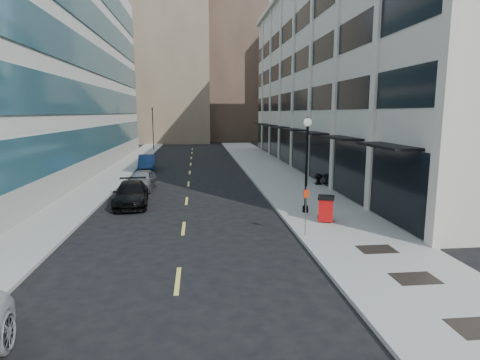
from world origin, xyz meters
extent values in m
plane|color=black|center=(0.00, 0.00, 0.00)|extent=(160.00, 160.00, 0.00)
cube|color=#99978B|center=(7.50, 20.00, 0.07)|extent=(5.00, 80.00, 0.15)
cube|color=#99978B|center=(-6.50, 20.00, 0.07)|extent=(3.00, 80.00, 0.15)
cube|color=#BDB0A0|center=(17.00, 27.00, 9.00)|extent=(14.00, 46.00, 18.00)
cube|color=black|center=(10.02, 27.00, 2.00)|extent=(0.18, 46.00, 3.60)
cube|color=black|center=(10.03, 27.00, 6.50)|extent=(0.12, 46.00, 1.80)
cube|color=black|center=(10.03, 27.00, 10.00)|extent=(0.12, 46.00, 1.80)
cube|color=black|center=(10.03, 27.00, 13.50)|extent=(0.12, 46.00, 1.80)
cube|color=#BDB0A0|center=(10.00, 4.00, 9.00)|extent=(0.35, 0.60, 18.00)
cube|color=#BDB0A0|center=(10.00, 10.00, 9.00)|extent=(0.35, 0.60, 18.00)
cube|color=#BDB0A0|center=(10.00, 16.00, 9.00)|extent=(0.35, 0.60, 18.00)
cube|color=#BDB0A0|center=(10.00, 22.00, 9.00)|extent=(0.35, 0.60, 18.00)
cube|color=#BDB0A0|center=(10.00, 28.00, 9.00)|extent=(0.35, 0.60, 18.00)
cube|color=#BDB0A0|center=(10.00, 34.00, 9.00)|extent=(0.35, 0.60, 18.00)
cube|color=#BDB0A0|center=(10.00, 40.00, 9.00)|extent=(0.35, 0.60, 18.00)
cube|color=#BDB0A0|center=(10.00, 46.00, 9.00)|extent=(0.35, 0.60, 18.00)
cube|color=black|center=(9.35, 7.00, 3.90)|extent=(1.30, 4.00, 0.12)
cube|color=black|center=(9.35, 13.00, 3.90)|extent=(1.30, 4.00, 0.12)
cube|color=black|center=(9.35, 19.00, 3.90)|extent=(1.30, 4.00, 0.12)
cube|color=black|center=(9.35, 25.00, 3.90)|extent=(1.30, 4.00, 0.12)
cube|color=black|center=(9.35, 31.00, 3.90)|extent=(1.30, 4.00, 0.12)
cube|color=black|center=(9.35, 37.00, 3.90)|extent=(1.30, 4.00, 0.12)
cube|color=black|center=(9.35, 43.00, 3.90)|extent=(1.30, 4.00, 0.12)
cube|color=#99978B|center=(-7.96, 27.00, 0.90)|extent=(0.20, 46.00, 1.80)
cube|color=#34697A|center=(-7.97, 27.00, 3.00)|extent=(0.14, 45.60, 2.40)
cube|color=#34697A|center=(-7.97, 27.00, 6.50)|extent=(0.14, 45.60, 2.40)
cube|color=#34697A|center=(-7.97, 27.00, 10.00)|extent=(0.14, 45.60, 2.40)
cube|color=#34697A|center=(-7.97, 27.00, 13.50)|extent=(0.14, 45.60, 2.40)
cube|color=#7E6D52|center=(-4.00, 68.00, 14.00)|extent=(14.00, 18.00, 28.00)
cube|color=brown|center=(8.00, 72.00, 17.00)|extent=(12.00, 16.00, 34.00)
cube|color=#7E6D52|center=(-14.00, 78.00, 11.00)|extent=(12.00, 14.00, 22.00)
cube|color=#BDB0A0|center=(18.00, 66.00, 10.00)|extent=(10.00, 14.00, 20.00)
cube|color=black|center=(7.60, -2.00, 0.15)|extent=(1.40, 1.00, 0.01)
cube|color=black|center=(7.60, 1.00, 0.15)|extent=(1.40, 1.00, 0.01)
cube|color=black|center=(7.60, 3.80, 0.15)|extent=(1.40, 1.00, 0.01)
cube|color=#D8CC4C|center=(0.00, 2.00, 0.01)|extent=(0.15, 2.20, 0.01)
cube|color=#D8CC4C|center=(0.00, 8.00, 0.01)|extent=(0.15, 2.20, 0.01)
cube|color=#D8CC4C|center=(0.00, 14.00, 0.01)|extent=(0.15, 2.20, 0.01)
cube|color=#D8CC4C|center=(0.00, 20.00, 0.01)|extent=(0.15, 2.20, 0.01)
cube|color=#D8CC4C|center=(0.00, 26.00, 0.01)|extent=(0.15, 2.20, 0.01)
cube|color=#D8CC4C|center=(0.00, 32.00, 0.01)|extent=(0.15, 2.20, 0.01)
cube|color=#D8CC4C|center=(0.00, 38.00, 0.01)|extent=(0.15, 2.20, 0.01)
cube|color=#D8CC4C|center=(0.00, 44.00, 0.01)|extent=(0.15, 2.20, 0.01)
cube|color=#D8CC4C|center=(0.00, 50.00, 0.01)|extent=(0.15, 2.20, 0.01)
cylinder|color=black|center=(-5.50, 48.00, 3.00)|extent=(0.12, 0.12, 6.00)
imported|color=black|center=(-5.50, 48.00, 5.99)|extent=(0.66, 0.66, 1.98)
imported|color=black|center=(-3.20, 13.15, 0.69)|extent=(2.36, 4.90, 1.38)
imported|color=gray|center=(-3.20, 17.95, 0.71)|extent=(1.83, 4.22, 1.42)
imported|color=navy|center=(-4.05, 28.00, 0.72)|extent=(1.91, 4.51, 1.45)
cube|color=#AE0B0B|center=(6.89, 7.96, 0.76)|extent=(0.88, 0.88, 1.11)
cube|color=black|center=(6.89, 7.96, 1.35)|extent=(0.99, 0.99, 0.13)
cylinder|color=black|center=(6.67, 8.33, 0.27)|extent=(0.07, 0.24, 0.24)
cylinder|color=black|center=(7.11, 8.33, 0.27)|extent=(0.07, 0.24, 0.24)
cylinder|color=black|center=(6.40, 9.86, 0.32)|extent=(0.31, 0.31, 0.35)
cylinder|color=black|center=(6.40, 9.86, 2.55)|extent=(0.13, 0.13, 4.42)
sphere|color=silver|center=(6.40, 9.86, 4.91)|extent=(0.42, 0.42, 0.42)
cone|color=black|center=(6.40, 9.86, 5.15)|extent=(0.12, 0.12, 0.17)
cylinder|color=slate|center=(5.30, 5.87, 1.23)|extent=(0.04, 0.04, 2.15)
cube|color=#A2260A|center=(5.30, 5.85, 1.99)|extent=(0.25, 0.09, 0.34)
cube|color=black|center=(9.60, 17.97, 0.21)|extent=(0.49, 0.49, 0.13)
cylinder|color=black|center=(9.60, 17.97, 0.47)|extent=(0.27, 0.27, 0.42)
ellipsoid|color=black|center=(9.60, 17.97, 0.76)|extent=(0.59, 0.59, 0.41)
camera|label=1|loc=(0.70, -10.48, 5.41)|focal=30.00mm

